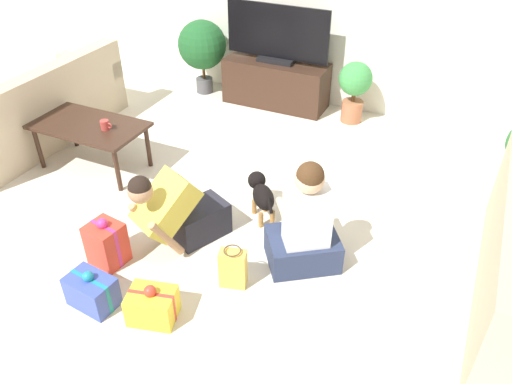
{
  "coord_description": "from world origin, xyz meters",
  "views": [
    {
      "loc": [
        1.71,
        -2.87,
        2.64
      ],
      "look_at": [
        0.39,
        -0.06,
        0.45
      ],
      "focal_mm": 35.0,
      "sensor_mm": 36.0,
      "label": 1
    }
  ],
  "objects": [
    {
      "name": "ground_plane",
      "position": [
        0.0,
        0.0,
        0.0
      ],
      "size": [
        16.0,
        16.0,
        0.0
      ],
      "primitive_type": "plane",
      "color": "beige"
    },
    {
      "name": "sofa_left",
      "position": [
        -2.42,
        0.46,
        0.29
      ],
      "size": [
        0.84,
        2.1,
        0.82
      ],
      "rotation": [
        0.0,
        0.0,
        -1.57
      ],
      "color": "#C6B293",
      "rests_on": "ground_plane"
    },
    {
      "name": "coffee_table",
      "position": [
        -1.5,
        0.26,
        0.42
      ],
      "size": [
        1.06,
        0.59,
        0.47
      ],
      "color": "#382319",
      "rests_on": "ground_plane"
    },
    {
      "name": "tv_console",
      "position": [
        -0.47,
        2.33,
        0.27
      ],
      "size": [
        1.23,
        0.45,
        0.53
      ],
      "color": "#382319",
      "rests_on": "ground_plane"
    },
    {
      "name": "tv",
      "position": [
        -0.47,
        2.33,
        0.82
      ],
      "size": [
        1.23,
        0.2,
        0.65
      ],
      "color": "black",
      "rests_on": "tv_console"
    },
    {
      "name": "potted_plant_back_left",
      "position": [
        -1.43,
        2.28,
        0.59
      ],
      "size": [
        0.59,
        0.59,
        0.91
      ],
      "color": "#4C4C51",
      "rests_on": "ground_plane"
    },
    {
      "name": "potted_plant_back_right",
      "position": [
        0.5,
        2.28,
        0.43
      ],
      "size": [
        0.37,
        0.37,
        0.7
      ],
      "color": "#A36042",
      "rests_on": "ground_plane"
    },
    {
      "name": "person_kneeling",
      "position": [
        -0.11,
        -0.38,
        0.32
      ],
      "size": [
        0.6,
        0.81,
        0.75
      ],
      "rotation": [
        0.0,
        0.0,
        -0.44
      ],
      "color": "#23232D",
      "rests_on": "ground_plane"
    },
    {
      "name": "person_sitting",
      "position": [
        0.84,
        -0.18,
        0.34
      ],
      "size": [
        0.66,
        0.63,
        0.92
      ],
      "rotation": [
        0.0,
        0.0,
        3.75
      ],
      "color": "#283351",
      "rests_on": "ground_plane"
    },
    {
      "name": "dog",
      "position": [
        0.3,
        0.23,
        0.23
      ],
      "size": [
        0.37,
        0.4,
        0.35
      ],
      "rotation": [
        0.0,
        0.0,
        3.87
      ],
      "color": "black",
      "rests_on": "ground_plane"
    },
    {
      "name": "gift_box_a",
      "position": [
        -0.32,
        -1.18,
        0.12
      ],
      "size": [
        0.35,
        0.25,
        0.3
      ],
      "rotation": [
        0.0,
        0.0,
        -0.1
      ],
      "color": "#3D51BC",
      "rests_on": "ground_plane"
    },
    {
      "name": "gift_box_b",
      "position": [
        0.12,
        -1.1,
        0.12
      ],
      "size": [
        0.36,
        0.31,
        0.29
      ],
      "rotation": [
        0.0,
        0.0,
        0.25
      ],
      "color": "yellow",
      "rests_on": "ground_plane"
    },
    {
      "name": "gift_box_c",
      "position": [
        -0.5,
        -0.79,
        0.18
      ],
      "size": [
        0.28,
        0.26,
        0.41
      ],
      "rotation": [
        0.0,
        0.0,
        -0.14
      ],
      "color": "red",
      "rests_on": "ground_plane"
    },
    {
      "name": "gift_bag_a",
      "position": [
        0.47,
        -0.6,
        0.16
      ],
      "size": [
        0.21,
        0.15,
        0.33
      ],
      "rotation": [
        0.0,
        0.0,
        0.26
      ],
      "color": "#E5B74C",
      "rests_on": "ground_plane"
    },
    {
      "name": "mug",
      "position": [
        -1.28,
        0.24,
        0.51
      ],
      "size": [
        0.12,
        0.08,
        0.09
      ],
      "color": "#B23D38",
      "rests_on": "coffee_table"
    }
  ]
}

